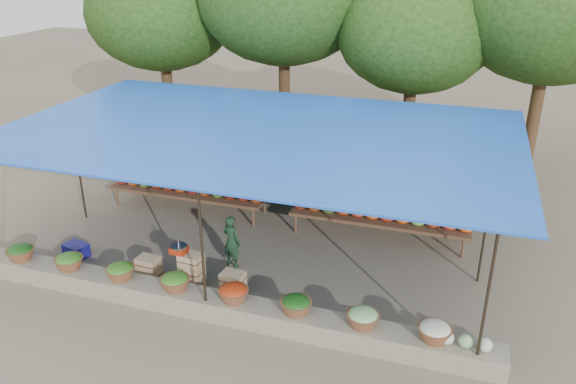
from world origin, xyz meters
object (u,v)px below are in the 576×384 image
(vendor_seated, at_px, (232,242))
(crate_counter, at_px, (191,274))
(blue_crate_front, at_px, (22,262))
(blue_crate_back, at_px, (76,250))
(weighing_scale, at_px, (179,249))

(vendor_seated, bearing_deg, crate_counter, 83.02)
(blue_crate_front, bearing_deg, crate_counter, 5.82)
(blue_crate_front, xyz_separation_m, blue_crate_back, (0.78, 0.80, -0.00))
(weighing_scale, distance_m, blue_crate_back, 2.89)
(blue_crate_front, bearing_deg, blue_crate_back, 44.06)
(crate_counter, distance_m, blue_crate_front, 3.82)
(weighing_scale, xyz_separation_m, blue_crate_back, (-2.79, 0.30, -0.70))
(vendor_seated, bearing_deg, blue_crate_front, 37.55)
(weighing_scale, xyz_separation_m, vendor_seated, (0.69, 1.01, -0.25))
(crate_counter, xyz_separation_m, vendor_seated, (0.47, 1.01, 0.29))
(crate_counter, bearing_deg, blue_crate_back, 174.29)
(blue_crate_front, relative_size, blue_crate_back, 1.02)
(vendor_seated, height_order, blue_crate_front, vendor_seated)
(weighing_scale, height_order, vendor_seated, vendor_seated)
(blue_crate_front, distance_m, blue_crate_back, 1.11)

